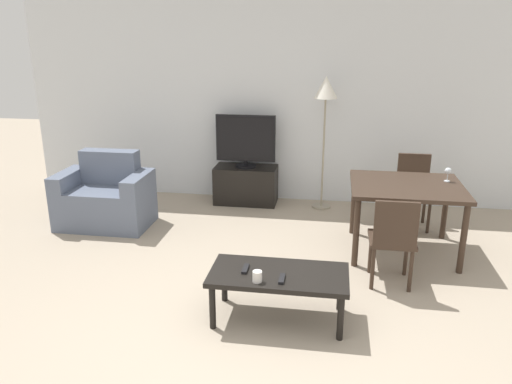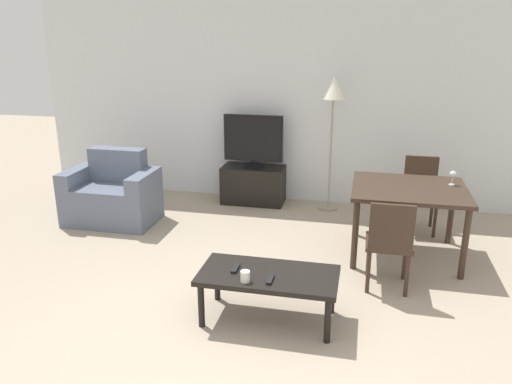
# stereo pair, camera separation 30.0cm
# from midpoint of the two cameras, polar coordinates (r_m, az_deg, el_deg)

# --- Properties ---
(ground_plane) EXTENTS (18.00, 18.00, 0.00)m
(ground_plane) POSITION_cam_midpoint_polar(r_m,az_deg,el_deg) (3.71, -0.84, -18.25)
(ground_plane) COLOR tan
(wall_back) EXTENTS (7.17, 0.06, 2.70)m
(wall_back) POSITION_cam_midpoint_polar(r_m,az_deg,el_deg) (6.58, 6.44, 10.44)
(wall_back) COLOR silver
(wall_back) RESTS_ON ground_plane
(armchair) EXTENTS (1.04, 0.66, 0.86)m
(armchair) POSITION_cam_midpoint_polar(r_m,az_deg,el_deg) (6.15, -14.74, -0.45)
(armchair) COLOR slate
(armchair) RESTS_ON ground_plane
(tv_stand) EXTENTS (0.82, 0.42, 0.49)m
(tv_stand) POSITION_cam_midpoint_polar(r_m,az_deg,el_deg) (6.63, 0.99, 0.83)
(tv_stand) COLOR black
(tv_stand) RESTS_ON ground_plane
(tv) EXTENTS (0.77, 0.27, 0.68)m
(tv) POSITION_cam_midpoint_polar(r_m,az_deg,el_deg) (6.48, 1.02, 5.85)
(tv) COLOR black
(tv) RESTS_ON tv_stand
(coffee_table) EXTENTS (1.08, 0.53, 0.41)m
(coffee_table) POSITION_cam_midpoint_polar(r_m,az_deg,el_deg) (3.94, 3.65, -9.89)
(coffee_table) COLOR black
(coffee_table) RESTS_ON ground_plane
(dining_table) EXTENTS (1.10, 0.97, 0.73)m
(dining_table) POSITION_cam_midpoint_polar(r_m,az_deg,el_deg) (5.20, 18.64, -0.42)
(dining_table) COLOR #38281E
(dining_table) RESTS_ON ground_plane
(dining_chair_near) EXTENTS (0.40, 0.40, 0.84)m
(dining_chair_near) POSITION_cam_midpoint_polar(r_m,az_deg,el_deg) (4.50, 16.90, -5.36)
(dining_chair_near) COLOR #38281E
(dining_chair_near) RESTS_ON ground_plane
(dining_chair_far) EXTENTS (0.40, 0.40, 0.84)m
(dining_chair_far) POSITION_cam_midpoint_polar(r_m,az_deg,el_deg) (6.02, 19.63, 0.24)
(dining_chair_far) COLOR #38281E
(dining_chair_far) RESTS_ON ground_plane
(floor_lamp) EXTENTS (0.29, 0.29, 1.68)m
(floor_lamp) POSITION_cam_midpoint_polar(r_m,az_deg,el_deg) (6.22, 10.22, 10.60)
(floor_lamp) COLOR gray
(floor_lamp) RESTS_ON ground_plane
(remote_primary) EXTENTS (0.04, 0.15, 0.02)m
(remote_primary) POSITION_cam_midpoint_polar(r_m,az_deg,el_deg) (3.96, -0.16, -8.75)
(remote_primary) COLOR black
(remote_primary) RESTS_ON coffee_table
(remote_secondary) EXTENTS (0.04, 0.15, 0.02)m
(remote_secondary) POSITION_cam_midpoint_polar(r_m,az_deg,el_deg) (3.81, 3.93, -9.96)
(remote_secondary) COLOR black
(remote_secondary) RESTS_ON coffee_table
(cup_white_near) EXTENTS (0.07, 0.07, 0.09)m
(cup_white_near) POSITION_cam_midpoint_polar(r_m,az_deg,el_deg) (3.77, 1.08, -9.65)
(cup_white_near) COLOR white
(cup_white_near) RESTS_ON coffee_table
(wine_glass_left) EXTENTS (0.07, 0.07, 0.15)m
(wine_glass_left) POSITION_cam_midpoint_polar(r_m,az_deg,el_deg) (5.37, 23.08, 1.77)
(wine_glass_left) COLOR silver
(wine_glass_left) RESTS_ON dining_table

